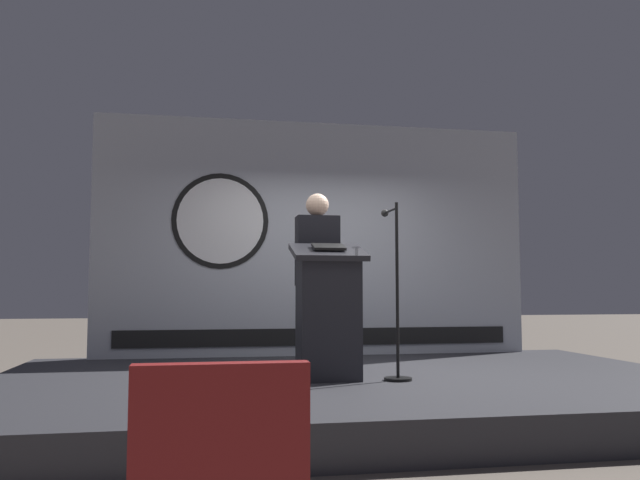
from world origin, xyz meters
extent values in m
plane|color=#6B6056|center=(0.00, 0.00, 0.00)|extent=(40.00, 40.00, 0.00)
cube|color=#333338|center=(0.00, 0.00, 0.15)|extent=(6.40, 4.00, 0.30)
cube|color=#B2B7C1|center=(0.00, 1.85, 1.70)|extent=(5.21, 0.10, 2.80)
cylinder|color=black|center=(-1.16, 1.80, 1.88)|extent=(1.12, 0.02, 1.12)
cylinder|color=white|center=(-1.16, 1.79, 1.88)|extent=(1.00, 0.02, 1.00)
cube|color=black|center=(0.00, 1.79, 0.52)|extent=(4.69, 0.02, 0.20)
cube|color=#26262B|center=(-0.27, -0.23, 0.84)|extent=(0.52, 0.40, 1.07)
cube|color=#26262B|center=(-0.27, -0.23, 1.40)|extent=(0.64, 0.50, 0.18)
cube|color=black|center=(-0.27, -0.25, 1.45)|extent=(0.28, 0.20, 0.08)
cylinder|color=black|center=(-0.28, 0.25, 0.71)|extent=(0.26, 0.26, 0.81)
cube|color=black|center=(-0.28, 0.25, 1.44)|extent=(0.40, 0.24, 0.66)
sphere|color=beige|center=(-0.28, 0.25, 1.88)|extent=(0.22, 0.22, 0.22)
cylinder|color=black|center=(0.31, -0.38, 0.31)|extent=(0.24, 0.24, 0.02)
cylinder|color=black|center=(0.31, -0.38, 1.07)|extent=(0.03, 0.03, 1.54)
cylinder|color=black|center=(0.31, -0.20, 1.79)|extent=(0.02, 0.37, 0.02)
sphere|color=#262626|center=(0.31, -0.01, 1.79)|extent=(0.07, 0.07, 0.07)
cube|color=maroon|center=(-1.29, -4.09, 0.67)|extent=(0.44, 0.06, 0.44)
camera|label=1|loc=(-1.34, -5.72, 1.07)|focal=35.94mm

